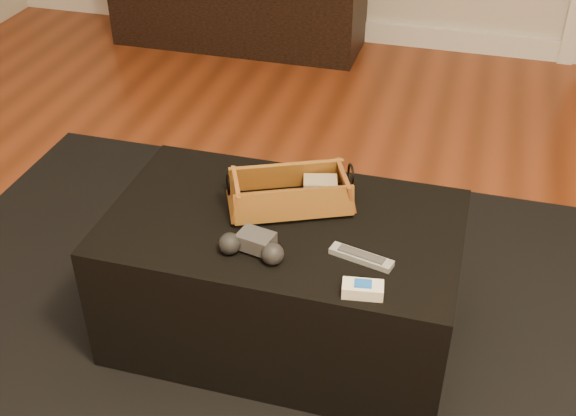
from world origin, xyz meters
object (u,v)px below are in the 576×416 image
(tv_remote, at_px, (285,203))
(silver_remote, at_px, (361,257))
(game_controller, at_px, (253,246))
(ottoman, at_px, (283,277))
(wicker_basket, at_px, (290,194))
(cream_gadget, at_px, (363,289))

(tv_remote, xyz_separation_m, silver_remote, (0.26, -0.17, -0.01))
(tv_remote, height_order, game_controller, game_controller)
(ottoman, distance_m, silver_remote, 0.35)
(wicker_basket, xyz_separation_m, silver_remote, (0.25, -0.19, -0.03))
(ottoman, height_order, game_controller, game_controller)
(ottoman, relative_size, cream_gadget, 9.27)
(game_controller, relative_size, silver_remote, 1.05)
(ottoman, relative_size, tv_remote, 5.37)
(wicker_basket, distance_m, silver_remote, 0.31)
(game_controller, bearing_deg, cream_gadget, -14.02)
(wicker_basket, distance_m, cream_gadget, 0.42)
(silver_remote, bearing_deg, cream_gadget, -77.83)
(tv_remote, relative_size, wicker_basket, 0.47)
(tv_remote, bearing_deg, ottoman, -109.13)
(tv_remote, relative_size, game_controller, 1.00)
(tv_remote, relative_size, cream_gadget, 1.73)
(game_controller, relative_size, cream_gadget, 1.72)
(ottoman, distance_m, game_controller, 0.29)
(wicker_basket, height_order, silver_remote, wicker_basket)
(silver_remote, xyz_separation_m, cream_gadget, (0.03, -0.13, 0.01))
(tv_remote, bearing_deg, cream_gadget, -76.83)
(game_controller, height_order, cream_gadget, game_controller)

